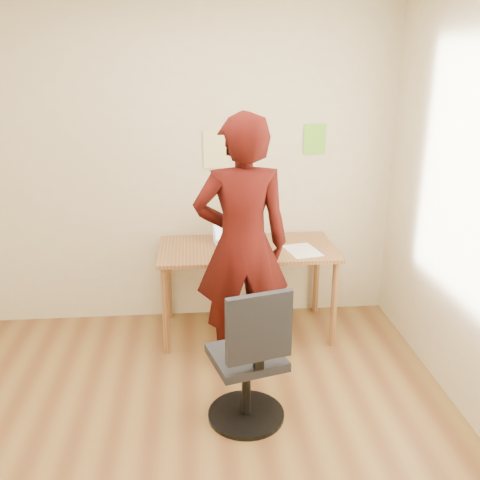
{
  "coord_description": "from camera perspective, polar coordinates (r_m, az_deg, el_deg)",
  "views": [
    {
      "loc": [
        0.07,
        -2.61,
        2.16
      ],
      "look_at": [
        0.39,
        0.95,
        0.95
      ],
      "focal_mm": 40.0,
      "sensor_mm": 36.0,
      "label": 1
    }
  ],
  "objects": [
    {
      "name": "room",
      "position": [
        2.73,
        -6.38,
        1.34
      ],
      "size": [
        3.58,
        3.58,
        2.78
      ],
      "color": "brown",
      "rests_on": "ground"
    },
    {
      "name": "office_chair",
      "position": [
        3.32,
        1.07,
        -13.33
      ],
      "size": [
        0.51,
        0.52,
        0.93
      ],
      "rotation": [
        0.0,
        0.0,
        0.27
      ],
      "color": "black",
      "rests_on": "ground"
    },
    {
      "name": "phone",
      "position": [
        4.07,
        3.26,
        -1.64
      ],
      "size": [
        0.09,
        0.13,
        0.01
      ],
      "rotation": [
        0.0,
        0.0,
        0.27
      ],
      "color": "black",
      "rests_on": "desk"
    },
    {
      "name": "desk",
      "position": [
        4.28,
        0.76,
        -1.89
      ],
      "size": [
        1.4,
        0.7,
        0.74
      ],
      "color": "#946033",
      "rests_on": "ground"
    },
    {
      "name": "wall_note_left",
      "position": [
        4.41,
        -2.53,
        9.56
      ],
      "size": [
        0.21,
        0.0,
        0.3
      ],
      "primitive_type": "cube",
      "color": "#E6DB89",
      "rests_on": "room"
    },
    {
      "name": "laptop",
      "position": [
        4.3,
        -0.43,
        0.16
      ],
      "size": [
        0.41,
        0.38,
        0.24
      ],
      "rotation": [
        0.0,
        0.0,
        0.29
      ],
      "color": "#B7B7BF",
      "rests_on": "desk"
    },
    {
      "name": "paper_sheet",
      "position": [
        4.21,
        6.67,
        -1.12
      ],
      "size": [
        0.29,
        0.37,
        0.0
      ],
      "primitive_type": "cube",
      "rotation": [
        0.0,
        0.0,
        0.21
      ],
      "color": "white",
      "rests_on": "desk"
    },
    {
      "name": "wall_note_mid",
      "position": [
        4.4,
        -0.11,
        10.94
      ],
      "size": [
        0.21,
        0.0,
        0.3
      ],
      "primitive_type": "cube",
      "color": "#E6DB89",
      "rests_on": "room"
    },
    {
      "name": "wall_note_right",
      "position": [
        4.5,
        7.99,
        10.61
      ],
      "size": [
        0.18,
        0.0,
        0.24
      ],
      "primitive_type": "cube",
      "color": "#6ECC2E",
      "rests_on": "room"
    },
    {
      "name": "person",
      "position": [
        3.73,
        0.21,
        -0.61
      ],
      "size": [
        0.69,
        0.47,
        1.85
      ],
      "primitive_type": "imported",
      "rotation": [
        0.0,
        0.0,
        3.18
      ],
      "color": "#370A07",
      "rests_on": "ground"
    }
  ]
}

